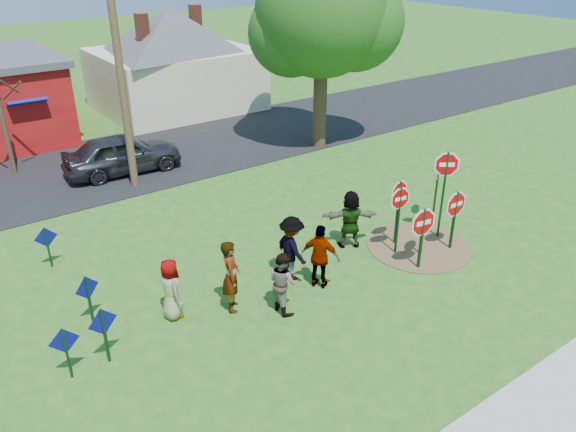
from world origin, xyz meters
The scene contains 25 objects.
ground centered at (0.00, 0.00, 0.00)m, with size 120.00×120.00×0.00m, color #225718.
road centered at (0.00, 11.50, 0.02)m, with size 120.00×7.50×0.04m, color black.
dirt_patch centered at (4.50, -1.00, 0.01)m, with size 3.20×3.20×0.03m, color brown.
cream_house centered at (5.50, 18.00, 2.92)m, with size 9.40×9.40×6.50m.
stop_sign_a centered at (3.57, -1.83, 1.35)m, with size 1.13×0.17×2.05m.
stop_sign_b centered at (3.64, -0.83, 1.65)m, with size 0.92×0.14×2.29m.
stop_sign_c centered at (5.50, -0.89, 2.13)m, with size 0.87×0.64×3.02m.
stop_sign_d centered at (6.27, -0.01, 1.73)m, with size 0.86×0.52×2.41m.
stop_sign_e centered at (4.21, -1.33, 0.99)m, with size 0.92×0.33×1.55m.
stop_sign_f centered at (5.22, -1.63, 1.41)m, with size 1.10×0.08×2.07m.
stop_sign_g centered at (4.06, -0.39, 1.57)m, with size 0.95×0.08×2.26m.
blue_diamond_a centered at (-6.02, -0.51, 0.82)m, with size 0.65×0.06×1.32m.
blue_diamond_b centered at (-5.16, -0.48, 0.89)m, with size 0.69×0.15×1.44m.
blue_diamond_c centered at (-4.97, 1.21, 0.82)m, with size 0.64×0.23×1.32m.
blue_diamond_d centered at (-5.09, 4.48, 0.81)m, with size 0.65×0.06×1.31m.
person_a centered at (-3.24, 0.20, 0.82)m, with size 0.80×0.52×1.64m, color #3F5580.
person_b centered at (-1.84, -0.38, 0.99)m, with size 0.72×0.47×1.97m, color #257B62.
person_c centered at (-0.82, -1.19, 0.84)m, with size 0.81×0.63×1.68m, color #8C5C3C.
person_d centered at (0.26, -0.09, 0.95)m, with size 1.23×0.70×1.90m, color #343439.
person_e centered at (0.63, -0.89, 0.93)m, with size 1.10×0.46×1.87m, color #502F58.
person_f centered at (2.80, 0.34, 0.92)m, with size 1.71×0.55×1.85m, color #1C4D2B.
suv centered at (-0.61, 10.29, 0.83)m, with size 1.86×4.63×1.58m, color #2A2A2F.
utility_pole centered at (-0.80, 8.74, 4.82)m, with size 2.24×0.29×9.16m.
leafy_tree centered at (8.05, 8.22, 5.66)m, with size 6.18×5.64×8.78m.
bare_tree_east centered at (-4.30, 12.76, 2.70)m, with size 1.80×1.80×4.17m.
Camera 1 is at (-7.70, -10.95, 8.65)m, focal length 35.00 mm.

